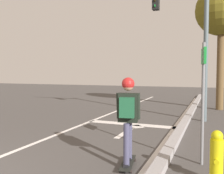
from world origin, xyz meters
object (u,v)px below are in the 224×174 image
Objects in this scene: traffic_signal_mast at (184,26)px; skater at (128,110)px; skateboard at (128,163)px; roadside_tree at (222,11)px; street_sign_post at (203,86)px; fire_hydrant at (217,157)px.

skater is at bearing -94.52° from traffic_signal_mast.
roadside_tree is (1.74, 8.45, 4.52)m from skateboard.
traffic_signal_mast is 0.88× the size of roadside_tree.
traffic_signal_mast is at bearing 85.48° from skater.
skateboard is at bearing -94.58° from traffic_signal_mast.
street_sign_post is 2.73× the size of fire_hydrant.
skateboard is 0.15× the size of roadside_tree.
street_sign_post is at bearing 26.51° from skateboard.
roadside_tree reaches higher than fire_hydrant.
skater reaches higher than fire_hydrant.
street_sign_post is 8.42m from roadside_tree.
traffic_signal_mast reaches higher than street_sign_post.
street_sign_post is 0.39× the size of roadside_tree.
street_sign_post is at bearing -93.50° from roadside_tree.
fire_hydrant is at bearing -4.77° from skater.
traffic_signal_mast is 6.19m from fire_hydrant.
street_sign_post reaches higher than skateboard.
street_sign_post is at bearing -79.35° from traffic_signal_mast.
street_sign_post is at bearing 107.62° from fire_hydrant.
skateboard is 6.16m from traffic_signal_mast.
roadside_tree is (0.23, 8.59, 4.17)m from fire_hydrant.
street_sign_post is (1.26, 0.65, 0.43)m from skater.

